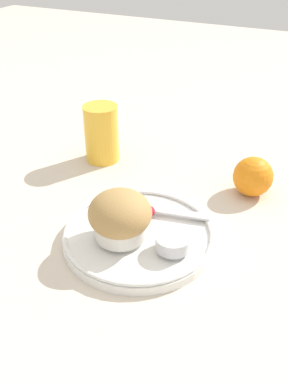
{
  "coord_description": "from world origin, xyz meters",
  "views": [
    {
      "loc": [
        0.21,
        -0.45,
        0.41
      ],
      "look_at": [
        -0.02,
        0.05,
        0.06
      ],
      "focal_mm": 40.0,
      "sensor_mm": 36.0,
      "label": 1
    }
  ],
  "objects_px": {
    "muffin": "(120,216)",
    "juice_glass": "(101,133)",
    "butter_knife": "(163,211)",
    "orange_fruit": "(253,177)"
  },
  "relations": [
    {
      "from": "orange_fruit",
      "to": "juice_glass",
      "type": "relative_size",
      "value": 0.61
    },
    {
      "from": "orange_fruit",
      "to": "muffin",
      "type": "bearing_deg",
      "value": -121.67
    },
    {
      "from": "muffin",
      "to": "orange_fruit",
      "type": "bearing_deg",
      "value": 58.33
    },
    {
      "from": "muffin",
      "to": "butter_knife",
      "type": "bearing_deg",
      "value": 68.19
    },
    {
      "from": "butter_knife",
      "to": "juice_glass",
      "type": "bearing_deg",
      "value": 132.88
    },
    {
      "from": "butter_knife",
      "to": "orange_fruit",
      "type": "xyz_separation_m",
      "value": [
        0.11,
        0.14,
        0.01
      ]
    },
    {
      "from": "butter_knife",
      "to": "muffin",
      "type": "bearing_deg",
      "value": -122.61
    },
    {
      "from": "muffin",
      "to": "juice_glass",
      "type": "distance_m",
      "value": 0.27
    },
    {
      "from": "butter_knife",
      "to": "juice_glass",
      "type": "height_order",
      "value": "juice_glass"
    },
    {
      "from": "butter_knife",
      "to": "juice_glass",
      "type": "distance_m",
      "value": 0.24
    }
  ]
}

